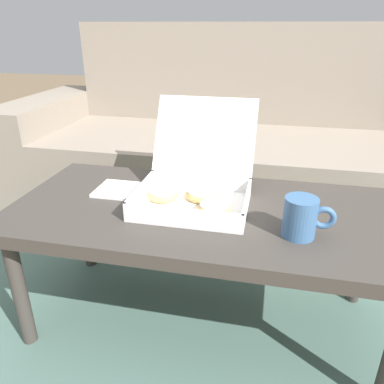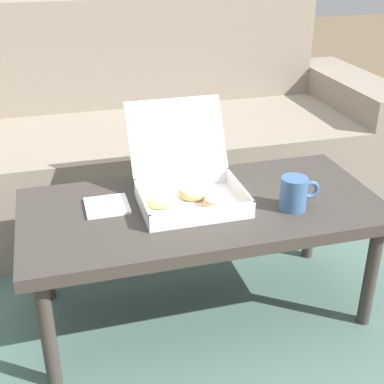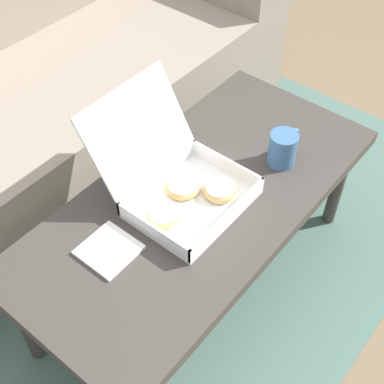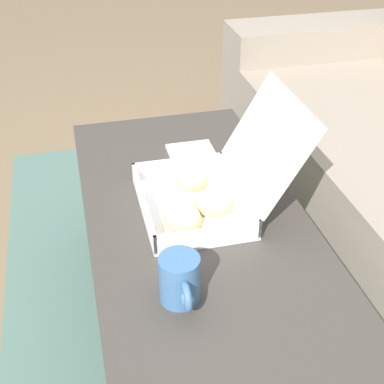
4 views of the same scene
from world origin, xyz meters
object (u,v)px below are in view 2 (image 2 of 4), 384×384
couch (149,143)px  coffee_mug (295,193)px  coffee_table (202,216)px  pastry_box (188,184)px

couch → coffee_mug: 1.02m
coffee_table → pastry_box: bearing=126.6°
couch → coffee_table: (0.00, -0.87, 0.07)m
couch → pastry_box: bearing=-92.4°
coffee_table → coffee_mug: (0.27, -0.10, 0.10)m
pastry_box → coffee_table: bearing=-53.4°
coffee_table → coffee_mug: 0.30m
couch → pastry_box: couch is taller
coffee_table → pastry_box: pastry_box is taller
couch → coffee_table: 0.87m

